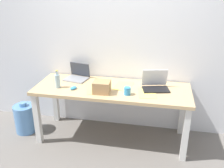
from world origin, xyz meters
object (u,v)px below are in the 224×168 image
Objects in this scene: water_cooler_jug at (25,118)px; laptop_right at (155,85)px; cardboard_box at (102,87)px; coffee_mug at (127,91)px; beer_bottle at (58,81)px; laptop_left at (77,76)px; computer_mouse at (73,88)px; desk at (112,94)px.

laptop_right is at bearing 4.86° from water_cooler_jug.
cardboard_box is 0.31m from coffee_mug.
beer_bottle is at bearing 177.55° from coffee_mug.
laptop_left is 0.96m from water_cooler_jug.
laptop_right is 3.65× the size of computer_mouse.
coffee_mug is (0.89, -0.04, -0.05)m from beer_bottle.
laptop_left is at bearing 128.25° from computer_mouse.
laptop_left is at bearing 153.36° from coffee_mug.
laptop_right is 1.88m from water_cooler_jug.
coffee_mug is at bearing -3.35° from water_cooler_jug.
desk is 0.71m from beer_bottle.
beer_bottle is (-1.21, -0.20, 0.04)m from laptop_right.
laptop_left is 0.57m from cardboard_box.
laptop_left is at bearing 22.26° from water_cooler_jug.
cardboard_box is at bearing 179.42° from coffee_mug.
desk is 9.78× the size of cardboard_box.
water_cooler_jug is at bearing -156.87° from computer_mouse.
laptop_right reaches higher than coffee_mug.
computer_mouse is at bearing 177.79° from coffee_mug.
laptop_left is 0.37m from beer_bottle.
desk is 19.70× the size of computer_mouse.
water_cooler_jug is (-1.78, -0.15, -0.59)m from laptop_right.
computer_mouse is 0.50× the size of cardboard_box.
cardboard_box is (0.44, -0.37, 0.03)m from laptop_left.
laptop_right is (1.07, -0.14, 0.01)m from laptop_left.
cardboard_box is (0.58, -0.03, -0.02)m from beer_bottle.
laptop_left reaches higher than computer_mouse.
beer_bottle reaches higher than laptop_left.
coffee_mug reaches higher than water_cooler_jug.
laptop_right is at bearing -7.43° from laptop_left.
laptop_right reaches higher than beer_bottle.
desk is at bearing -21.25° from laptop_left.
computer_mouse is 1.05× the size of coffee_mug.
laptop_right is 1.23m from beer_bottle.
water_cooler_jug is (-0.71, -0.29, -0.58)m from laptop_left.
coffee_mug is (0.22, -0.17, 0.14)m from desk.
laptop_left is at bearing 172.57° from laptop_right.
coffee_mug is 1.57m from water_cooler_jug.
laptop_left is 0.36m from computer_mouse.
cardboard_box is at bearing -3.45° from beer_bottle.
laptop_right reaches higher than desk.
laptop_right is at bearing 9.29° from beer_bottle.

